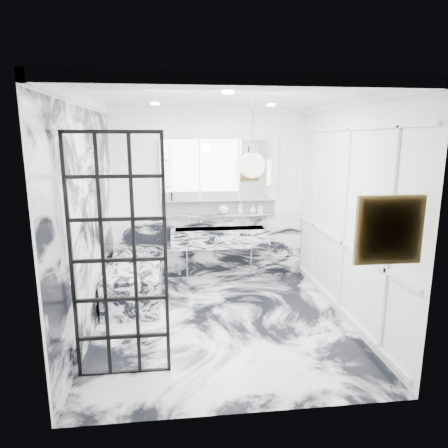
{
  "coord_description": "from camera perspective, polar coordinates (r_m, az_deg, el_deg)",
  "views": [
    {
      "loc": [
        -0.53,
        -4.78,
        2.33
      ],
      "look_at": [
        0.09,
        0.5,
        1.18
      ],
      "focal_mm": 32.0,
      "sensor_mm": 36.0,
      "label": 1
    }
  ],
  "objects": [
    {
      "name": "crittall_door",
      "position": [
        3.94,
        -14.77,
        -5.0
      ],
      "size": [
        0.88,
        0.04,
        2.39
      ],
      "primitive_type": null,
      "rotation": [
        0.0,
        0.0,
        -0.0
      ],
      "color": "black",
      "rests_on": "floor"
    },
    {
      "name": "mirror_cabinet",
      "position": [
        6.56,
        -0.75,
        7.72
      ],
      "size": [
        1.9,
        0.16,
        1.0
      ],
      "primitive_type": "cube",
      "color": "white",
      "rests_on": "wall_back"
    },
    {
      "name": "bathtub",
      "position": [
        6.07,
        -12.52,
        -7.9
      ],
      "size": [
        0.75,
        1.65,
        0.55
      ],
      "primitive_type": "cube",
      "color": "silver",
      "rests_on": "floor"
    },
    {
      "name": "pendant_light",
      "position": [
        3.67,
        4.01,
        8.41
      ],
      "size": [
        0.24,
        0.24,
        0.24
      ],
      "primitive_type": "sphere",
      "color": "white",
      "rests_on": "ceiling"
    },
    {
      "name": "wall_front",
      "position": [
        3.17,
        3.25,
        -4.89
      ],
      "size": [
        3.6,
        0.0,
        3.6
      ],
      "primitive_type": "plane",
      "rotation": [
        -1.57,
        0.0,
        0.0
      ],
      "color": "white",
      "rests_on": "floor"
    },
    {
      "name": "floor",
      "position": [
        5.35,
        -0.35,
        -13.65
      ],
      "size": [
        3.6,
        3.6,
        0.0
      ],
      "primitive_type": "plane",
      "color": "silver",
      "rests_on": "ground"
    },
    {
      "name": "sconce_left",
      "position": [
        6.44,
        -8.0,
        7.16
      ],
      "size": [
        0.07,
        0.07,
        0.4
      ],
      "primitive_type": "cylinder",
      "color": "white",
      "rests_on": "mirror_cabinet"
    },
    {
      "name": "ledge",
      "position": [
        6.66,
        -0.73,
        1.27
      ],
      "size": [
        1.9,
        0.14,
        0.04
      ],
      "primitive_type": "cube",
      "color": "silver",
      "rests_on": "wall_back"
    },
    {
      "name": "soap_bottle_a",
      "position": [
        6.67,
        2.34,
        2.43
      ],
      "size": [
        0.11,
        0.11,
        0.22
      ],
      "primitive_type": "imported",
      "rotation": [
        0.0,
        0.0,
        -0.34
      ],
      "color": "#8C5919",
      "rests_on": "ledge"
    },
    {
      "name": "marble_clad_left",
      "position": [
        5.0,
        -18.75,
        0.1
      ],
      "size": [
        0.02,
        3.56,
        2.68
      ],
      "primitive_type": "cube",
      "color": "silver",
      "rests_on": "floor"
    },
    {
      "name": "amber_bottle",
      "position": [
        6.64,
        -0.22,
        1.86
      ],
      "size": [
        0.04,
        0.04,
        0.1
      ],
      "primitive_type": "cylinder",
      "color": "#8C5919",
      "rests_on": "ledge"
    },
    {
      "name": "artwork",
      "position": [
        3.56,
        22.55,
        -0.79
      ],
      "size": [
        0.48,
        0.05,
        0.48
      ],
      "primitive_type": "cube",
      "color": "#B77F12",
      "rests_on": "wall_front"
    },
    {
      "name": "ceiling",
      "position": [
        4.84,
        -0.4,
        17.75
      ],
      "size": [
        3.6,
        3.6,
        0.0
      ],
      "primitive_type": "plane",
      "rotation": [
        3.14,
        0.0,
        0.0
      ],
      "color": "white",
      "rests_on": "wall_back"
    },
    {
      "name": "wall_left",
      "position": [
        4.99,
        -18.96,
        0.77
      ],
      "size": [
        0.0,
        3.6,
        3.6
      ],
      "primitive_type": "plane",
      "rotation": [
        1.57,
        0.0,
        1.57
      ],
      "color": "white",
      "rests_on": "floor"
    },
    {
      "name": "trough_sink",
      "position": [
        6.57,
        -0.57,
        -1.91
      ],
      "size": [
        1.6,
        0.45,
        0.3
      ],
      "primitive_type": "cube",
      "color": "silver",
      "rests_on": "wall_back"
    },
    {
      "name": "flower_vase",
      "position": [
        5.35,
        -9.93,
        -6.78
      ],
      "size": [
        0.08,
        0.08,
        0.12
      ],
      "primitive_type": "cylinder",
      "color": "silver",
      "rests_on": "bathtub"
    },
    {
      "name": "sconce_right",
      "position": [
        6.61,
        6.48,
        7.33
      ],
      "size": [
        0.07,
        0.07,
        0.4
      ],
      "primitive_type": "cylinder",
      "color": "white",
      "rests_on": "mirror_cabinet"
    },
    {
      "name": "marble_clad_back",
      "position": [
        6.82,
        -2.02,
        -3.17
      ],
      "size": [
        3.18,
        0.05,
        1.05
      ],
      "primitive_type": "cube",
      "color": "silver",
      "rests_on": "floor"
    },
    {
      "name": "wall_right",
      "position": [
        5.32,
        17.02,
        1.57
      ],
      "size": [
        0.0,
        3.6,
        3.6
      ],
      "primitive_type": "plane",
      "rotation": [
        1.57,
        0.0,
        -1.57
      ],
      "color": "white",
      "rests_on": "floor"
    },
    {
      "name": "subway_tile",
      "position": [
        6.7,
        -0.79,
        2.5
      ],
      "size": [
        1.9,
        0.03,
        0.23
      ],
      "primitive_type": "cube",
      "color": "white",
      "rests_on": "wall_back"
    },
    {
      "name": "soap_bottle_b",
      "position": [
        6.74,
        5.16,
        2.24
      ],
      "size": [
        0.08,
        0.09,
        0.17
      ],
      "primitive_type": "imported",
      "rotation": [
        0.0,
        0.0,
        0.12
      ],
      "color": "#4C4C51",
      "rests_on": "ledge"
    },
    {
      "name": "wall_back",
      "position": [
        6.67,
        -2.1,
        4.15
      ],
      "size": [
        3.6,
        0.0,
        3.6
      ],
      "primitive_type": "plane",
      "rotation": [
        1.57,
        0.0,
        0.0
      ],
      "color": "white",
      "rests_on": "floor"
    },
    {
      "name": "face_pot",
      "position": [
        6.64,
        -0.03,
        2.07
      ],
      "size": [
        0.16,
        0.16,
        0.16
      ],
      "primitive_type": "sphere",
      "color": "white",
      "rests_on": "ledge"
    },
    {
      "name": "panel_molding",
      "position": [
        5.33,
        16.76,
        0.51
      ],
      "size": [
        0.03,
        3.4,
        2.3
      ],
      "primitive_type": "cube",
      "color": "white",
      "rests_on": "floor"
    },
    {
      "name": "soap_bottle_c",
      "position": [
        6.72,
        4.13,
        2.1
      ],
      "size": [
        0.11,
        0.11,
        0.14
      ],
      "primitive_type": "imported",
      "rotation": [
        0.0,
        0.0,
        -0.03
      ],
      "color": "silver",
      "rests_on": "ledge"
    }
  ]
}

